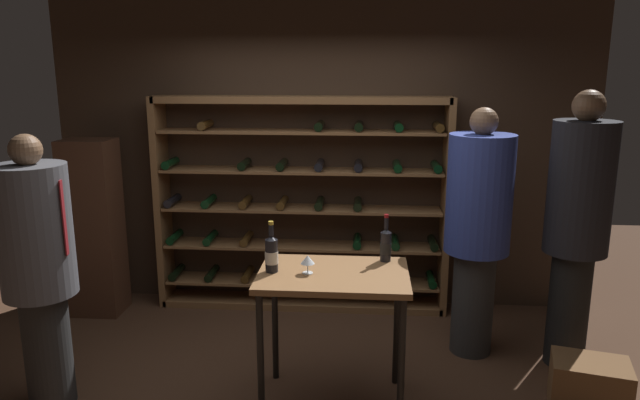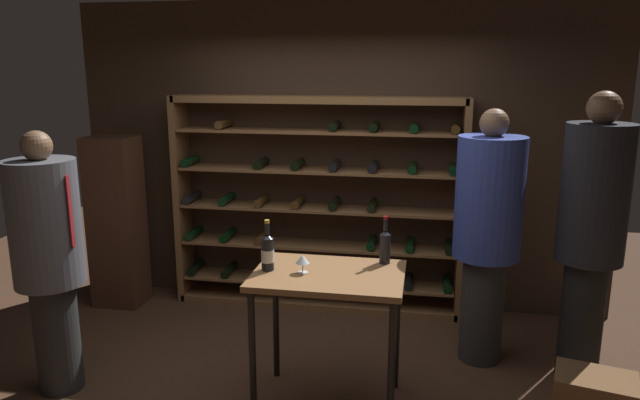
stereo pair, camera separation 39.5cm
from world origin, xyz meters
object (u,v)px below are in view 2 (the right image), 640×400
person_bystander_dark_jacket (592,225)px  wine_glass_stemmed_center (303,260)px  wine_rack (317,206)px  display_cabinet (117,222)px  wine_bottle_amber_reserve (268,252)px  wine_bottle_green_slim (385,247)px  person_guest_khaki (48,253)px  tasting_table (328,290)px  person_host_in_suit (487,227)px

person_bystander_dark_jacket → wine_glass_stemmed_center: bearing=-55.6°
wine_glass_stemmed_center → wine_rack: bearing=97.6°
display_cabinet → wine_bottle_amber_reserve: 2.31m
wine_rack → wine_bottle_green_slim: size_ratio=8.18×
display_cabinet → wine_bottle_green_slim: (2.58, -1.09, 0.25)m
person_guest_khaki → wine_bottle_green_slim: 2.27m
tasting_table → wine_bottle_amber_reserve: wine_bottle_amber_reserve is taller
display_cabinet → wine_bottle_amber_reserve: bearing=-36.5°
wine_bottle_amber_reserve → wine_glass_stemmed_center: 0.24m
wine_bottle_amber_reserve → person_host_in_suit: bearing=30.3°
wine_bottle_green_slim → wine_glass_stemmed_center: size_ratio=2.70×
display_cabinet → wine_bottle_green_slim: 2.81m
tasting_table → wine_glass_stemmed_center: wine_glass_stemmed_center is taller
wine_rack → tasting_table: bearing=-76.6°
tasting_table → person_bystander_dark_jacket: (1.74, 0.69, 0.33)m
tasting_table → person_guest_khaki: (-1.89, -0.15, 0.19)m
wine_bottle_green_slim → person_guest_khaki: bearing=-169.8°
person_bystander_dark_jacket → wine_bottle_amber_reserve: 2.25m
person_bystander_dark_jacket → wine_bottle_green_slim: size_ratio=6.33×
wine_rack → wine_bottle_amber_reserve: 1.64m
wine_bottle_amber_reserve → wine_bottle_green_slim: wine_bottle_amber_reserve is taller
tasting_table → display_cabinet: size_ratio=0.60×
person_guest_khaki → wine_rack: bearing=127.5°
tasting_table → wine_bottle_amber_reserve: (-0.40, -0.02, 0.24)m
wine_rack → wine_bottle_green_slim: wine_rack is taller
wine_bottle_green_slim → person_bystander_dark_jacket: bearing=17.3°
wine_glass_stemmed_center → person_bystander_dark_jacket: bearing=20.8°
wine_bottle_amber_reserve → wine_bottle_green_slim: size_ratio=1.03×
wine_rack → wine_bottle_amber_reserve: wine_rack is taller
wine_rack → display_cabinet: bearing=-171.6°
person_guest_khaki → wine_glass_stemmed_center: size_ratio=15.09×
wine_rack → person_host_in_suit: (1.44, -0.79, 0.10)m
person_host_in_suit → wine_bottle_amber_reserve: 1.68m
person_host_in_suit → wine_glass_stemmed_center: size_ratio=16.00×
person_bystander_dark_jacket → display_cabinet: bearing=-85.8°
tasting_table → person_guest_khaki: person_guest_khaki is taller
person_guest_khaki → display_cabinet: bearing=-178.9°
person_host_in_suit → wine_bottle_green_slim: person_host_in_suit is taller
person_bystander_dark_jacket → wine_glass_stemmed_center: person_bystander_dark_jacket is taller
person_bystander_dark_jacket → wine_bottle_green_slim: (-1.40, -0.44, -0.10)m
tasting_table → wine_bottle_amber_reserve: size_ratio=2.87×
wine_rack → wine_bottle_amber_reserve: (-0.01, -1.64, 0.09)m
wine_rack → wine_glass_stemmed_center: size_ratio=22.10×
wine_bottle_green_slim → wine_bottle_amber_reserve: bearing=-159.7°
display_cabinet → wine_bottle_amber_reserve: size_ratio=4.77×
person_guest_khaki → tasting_table: bearing=82.4°
person_host_in_suit → wine_bottle_amber_reserve: bearing=-5.3°
tasting_table → wine_bottle_amber_reserve: 0.46m
person_bystander_dark_jacket → wine_glass_stemmed_center: (-1.90, -0.72, -0.13)m
display_cabinet → wine_glass_stemmed_center: size_ratio=13.25×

